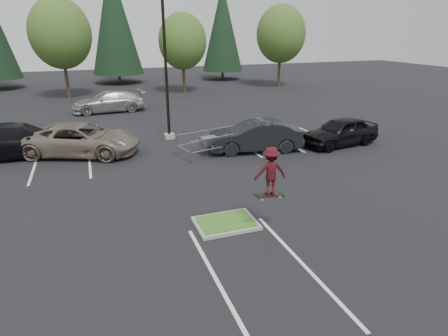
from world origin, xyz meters
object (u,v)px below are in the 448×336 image
object	(u,v)px
decid_c	(182,43)
cart_corral	(211,141)
car_l_tan	(80,139)
decid_d	(281,36)
car_r_black	(341,132)
conif_c	(222,28)
conif_b	(114,19)
decid_b	(60,36)
light_pole	(166,66)
skateboarder	(271,171)
car_r_charc	(255,136)
car_far_silver	(109,102)
car_l_black	(19,140)

from	to	relation	value
decid_c	cart_corral	bearing A→B (deg)	-100.28
cart_corral	car_l_tan	world-z (taller)	car_l_tan
decid_d	car_l_tan	world-z (taller)	decid_d
cart_corral	car_r_black	xyz separation A→B (m)	(7.99, -0.88, 0.05)
conif_c	conif_b	bearing A→B (deg)	175.91
decid_b	decid_d	size ratio (longest dim) A/B	1.02
car_r_black	light_pole	bearing A→B (deg)	-125.69
skateboarder	car_r_charc	bearing A→B (deg)	-102.15
decid_d	light_pole	bearing A→B (deg)	-133.65
car_far_silver	decid_c	bearing A→B (deg)	130.18
decid_c	car_r_charc	bearing A→B (deg)	-93.54
decid_d	cart_corral	world-z (taller)	decid_d
conif_b	skateboarder	xyz separation A→B (m)	(1.20, -41.50, -5.57)
decid_c	car_l_black	bearing A→B (deg)	-126.89
car_r_black	skateboarder	bearing A→B (deg)	-55.66
conif_b	cart_corral	size ratio (longest dim) A/B	3.07
cart_corral	light_pole	bearing A→B (deg)	96.28
conif_c	car_r_black	world-z (taller)	conif_c
conif_c	car_r_black	size ratio (longest dim) A/B	2.52
conif_c	skateboarder	world-z (taller)	conif_c
light_pole	decid_b	distance (m)	19.70
decid_d	conif_c	size ratio (longest dim) A/B	0.75
conif_b	car_l_tan	bearing A→B (deg)	-99.22
conif_c	car_l_tan	world-z (taller)	conif_c
decid_d	cart_corral	xyz separation A→B (m)	(-15.98, -22.45, -5.12)
light_pole	cart_corral	bearing A→B (deg)	-69.90
car_l_tan	car_l_black	xyz separation A→B (m)	(-3.12, 0.76, 0.04)
skateboarder	car_l_black	size ratio (longest dim) A/B	0.28
decid_c	car_l_tan	size ratio (longest dim) A/B	1.32
light_pole	skateboarder	bearing A→B (deg)	-86.92
cart_corral	car_r_black	size ratio (longest dim) A/B	0.95
car_l_tan	car_far_silver	world-z (taller)	car_l_tan
light_pole	conif_c	bearing A→B (deg)	63.85
decid_d	conif_b	xyz separation A→B (m)	(-17.99, 10.17, 1.94)
decid_b	conif_c	xyz separation A→B (m)	(20.01, 8.97, 0.80)
conif_b	skateboarder	bearing A→B (deg)	-88.34
skateboarder	car_l_tan	bearing A→B (deg)	-52.68
decid_d	car_far_silver	size ratio (longest dim) A/B	1.57
skateboarder	car_r_charc	distance (m)	9.46
decid_b	conif_b	size ratio (longest dim) A/B	0.66
car_far_silver	car_l_black	bearing A→B (deg)	-29.17
cart_corral	car_r_charc	size ratio (longest dim) A/B	0.88
light_pole	conif_c	size ratio (longest dim) A/B	0.81
skateboarder	decid_c	bearing A→B (deg)	-89.53
decid_c	car_r_black	distance (m)	23.60
decid_b	decid_d	bearing A→B (deg)	-0.48
car_r_charc	light_pole	bearing A→B (deg)	-126.04
car_r_charc	car_r_black	size ratio (longest dim) A/B	1.08
light_pole	car_far_silver	bearing A→B (deg)	106.91
car_l_black	car_r_charc	bearing A→B (deg)	-103.58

